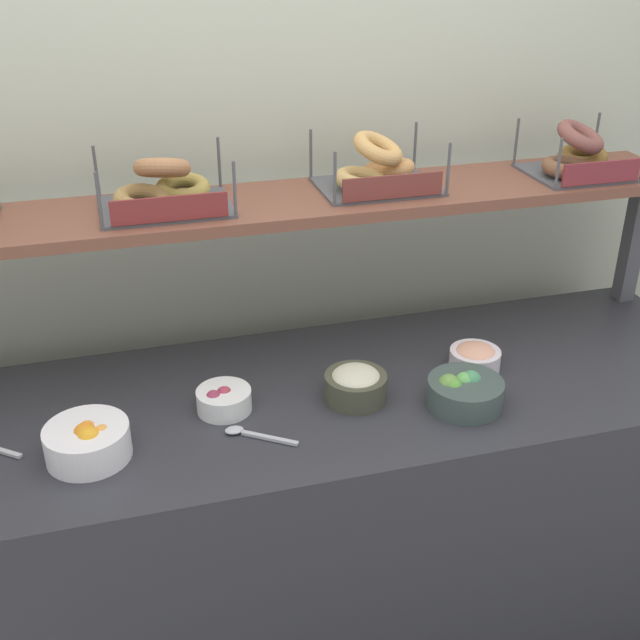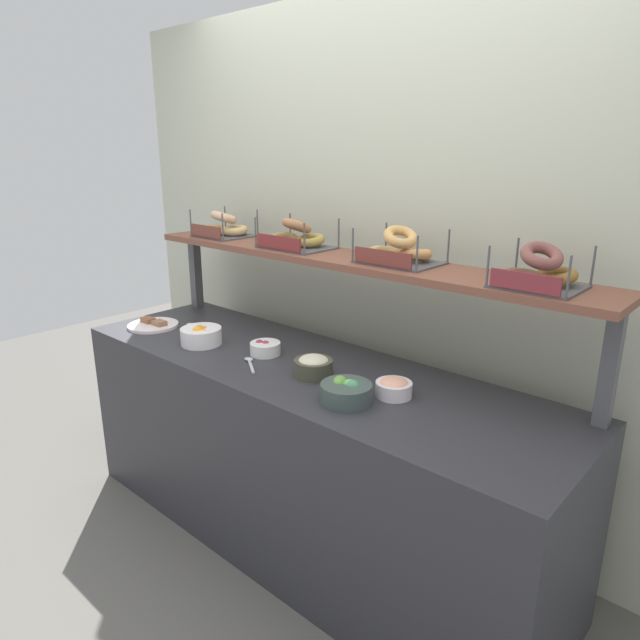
{
  "view_description": "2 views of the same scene",
  "coord_description": "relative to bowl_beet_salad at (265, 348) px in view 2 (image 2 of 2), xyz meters",
  "views": [
    {
      "loc": [
        -0.43,
        -1.64,
        1.94
      ],
      "look_at": [
        0.05,
        0.08,
        1.02
      ],
      "focal_mm": 44.37,
      "sensor_mm": 36.0,
      "label": 1
    },
    {
      "loc": [
        1.53,
        -1.6,
        1.73
      ],
      "look_at": [
        0.07,
        0.02,
        1.06
      ],
      "focal_mm": 31.68,
      "sensor_mm": 36.0,
      "label": 2
    }
  ],
  "objects": [
    {
      "name": "bagel_basket_cinnamon_raisin",
      "position": [
        1.07,
        0.27,
        0.45
      ],
      "size": [
        0.28,
        0.26,
        0.15
      ],
      "color": "#4C4C51",
      "rests_on": "upper_shelf"
    },
    {
      "name": "bagel_basket_sesame",
      "position": [
        0.49,
        0.3,
        0.45
      ],
      "size": [
        0.31,
        0.26,
        0.15
      ],
      "color": "#4C4C51",
      "rests_on": "upper_shelf"
    },
    {
      "name": "shelf_riser_right",
      "position": [
        1.32,
        0.28,
        0.17
      ],
      "size": [
        0.05,
        0.05,
        0.4
      ],
      "primitive_type": "cube",
      "color": "#4C4C51",
      "rests_on": "deli_counter"
    },
    {
      "name": "bowl_fruit_salad",
      "position": [
        -0.32,
        -0.11,
        0.01
      ],
      "size": [
        0.19,
        0.19,
        0.09
      ],
      "color": "white",
      "rests_on": "deli_counter"
    },
    {
      "name": "bowl_lox_spread",
      "position": [
        0.68,
        0.01,
        0.0
      ],
      "size": [
        0.14,
        0.14,
        0.07
      ],
      "color": "white",
      "rests_on": "deli_counter"
    },
    {
      "name": "shelf_riser_left",
      "position": [
        -0.88,
        0.28,
        0.17
      ],
      "size": [
        0.05,
        0.05,
        0.4
      ],
      "primitive_type": "cube",
      "color": "#4C4C51",
      "rests_on": "deli_counter"
    },
    {
      "name": "bowl_beet_salad",
      "position": [
        0.0,
        0.0,
        0.0
      ],
      "size": [
        0.13,
        0.13,
        0.07
      ],
      "color": "white",
      "rests_on": "deli_counter"
    },
    {
      "name": "bowl_tuna_salad",
      "position": [
        0.33,
        -0.04,
        0.01
      ],
      "size": [
        0.16,
        0.16,
        0.09
      ],
      "color": "#454534",
      "rests_on": "deli_counter"
    },
    {
      "name": "serving_plate_white",
      "position": [
        -0.72,
        -0.11,
        -0.02
      ],
      "size": [
        0.25,
        0.25,
        0.04
      ],
      "color": "white",
      "rests_on": "deli_counter"
    },
    {
      "name": "bagel_basket_everything",
      "position": [
        -0.08,
        0.28,
        0.45
      ],
      "size": [
        0.32,
        0.25,
        0.15
      ],
      "color": "#4C4C51",
      "rests_on": "upper_shelf"
    },
    {
      "name": "deli_counter",
      "position": [
        0.22,
        0.01,
        -0.45
      ],
      "size": [
        2.32,
        0.7,
        0.85
      ],
      "primitive_type": "cube",
      "color": "#2D2D33",
      "rests_on": "ground_plane"
    },
    {
      "name": "bagel_basket_plain",
      "position": [
        -0.61,
        0.29,
        0.45
      ],
      "size": [
        0.27,
        0.25,
        0.14
      ],
      "color": "#4C4C51",
      "rests_on": "upper_shelf"
    },
    {
      "name": "upper_shelf",
      "position": [
        0.22,
        0.28,
        0.39
      ],
      "size": [
        2.28,
        0.32,
        0.03
      ],
      "primitive_type": "cube",
      "color": "brown",
      "rests_on": "shelf_riser_left"
    },
    {
      "name": "back_wall",
      "position": [
        0.22,
        0.56,
        0.32
      ],
      "size": [
        3.52,
        0.06,
        2.4
      ],
      "primitive_type": "cube",
      "color": "beige",
      "rests_on": "ground_plane"
    },
    {
      "name": "serving_spoon_near_plate",
      "position": [
        -0.57,
        0.0,
        -0.02
      ],
      "size": [
        0.15,
        0.12,
        0.01
      ],
      "color": "#B7B7BC",
      "rests_on": "deli_counter"
    },
    {
      "name": "bowl_veggie_mix",
      "position": [
        0.57,
        -0.14,
        0.01
      ],
      "size": [
        0.19,
        0.19,
        0.09
      ],
      "color": "#3F4E48",
      "rests_on": "deli_counter"
    },
    {
      "name": "ground_plane",
      "position": [
        0.22,
        0.01,
        -0.88
      ],
      "size": [
        8.0,
        8.0,
        0.0
      ],
      "primitive_type": "plane",
      "color": "#595651"
    },
    {
      "name": "serving_spoon_by_edge",
      "position": [
        0.04,
        -0.13,
        -0.02
      ],
      "size": [
        0.16,
        0.11,
        0.01
      ],
      "color": "#B7B7BC",
      "rests_on": "deli_counter"
    }
  ]
}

